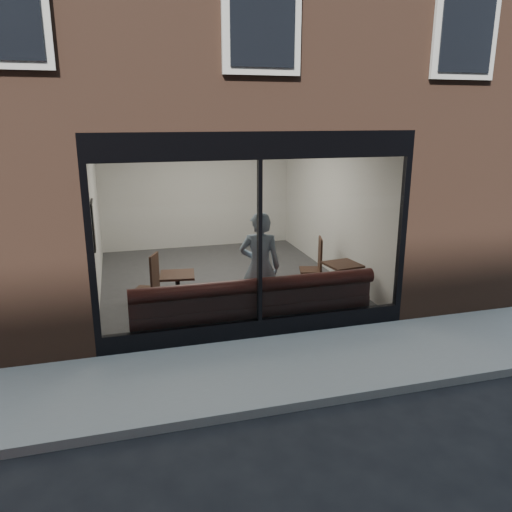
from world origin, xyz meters
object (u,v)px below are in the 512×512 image
object	(u,v)px
cafe_chair_right	(311,270)
cafe_table_right	(343,265)
person	(260,267)
cafe_table_left	(177,275)
cafe_chair_left	(146,290)
banquette	(253,314)

from	to	relation	value
cafe_chair_right	cafe_table_right	bearing A→B (deg)	110.33
person	cafe_chair_right	size ratio (longest dim) A/B	4.11
cafe_table_left	person	bearing A→B (deg)	-23.49
cafe_table_left	cafe_chair_right	bearing A→B (deg)	20.88
cafe_chair_left	cafe_chair_right	size ratio (longest dim) A/B	0.91
banquette	cafe_chair_left	bearing A→B (deg)	134.37
person	cafe_table_right	distance (m)	1.77
person	cafe_table_left	xyz separation A→B (m)	(-1.33, 0.58, -0.21)
cafe_table_left	cafe_table_right	xyz separation A→B (m)	(3.05, -0.20, 0.00)
person	cafe_chair_right	xyz separation A→B (m)	(1.63, 1.71, -0.71)
cafe_table_left	cafe_chair_right	size ratio (longest dim) A/B	1.28
banquette	person	world-z (taller)	person
cafe_table_right	person	bearing A→B (deg)	-167.57
person	cafe_chair_right	distance (m)	2.46
banquette	cafe_table_left	world-z (taller)	cafe_table_left
banquette	cafe_chair_left	size ratio (longest dim) A/B	9.51
cafe_table_left	cafe_table_right	distance (m)	3.06
banquette	person	xyz separation A→B (m)	(0.21, 0.30, 0.72)
cafe_chair_left	person	bearing A→B (deg)	166.68
person	cafe_table_right	bearing A→B (deg)	-150.33
banquette	cafe_table_right	distance (m)	2.11
person	cafe_table_right	size ratio (longest dim) A/B	3.18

